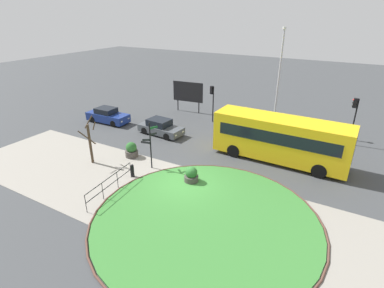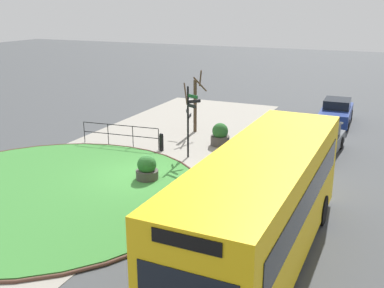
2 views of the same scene
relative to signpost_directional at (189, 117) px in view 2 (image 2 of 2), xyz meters
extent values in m
plane|color=#3D3F42|center=(3.28, -0.77, -1.99)|extent=(120.00, 120.00, 0.00)
cube|color=gray|center=(3.28, -2.77, -1.98)|extent=(32.00, 8.00, 0.02)
cylinder|color=#387A33|center=(6.11, -3.34, -1.94)|extent=(12.05, 12.05, 0.10)
torus|color=brown|center=(6.11, -3.34, -1.94)|extent=(12.36, 12.36, 0.11)
cylinder|color=black|center=(0.05, -0.04, -0.32)|extent=(0.09, 0.09, 3.34)
sphere|color=black|center=(0.05, -0.04, 1.40)|extent=(0.10, 0.10, 0.10)
cube|color=#195128|center=(0.18, 0.27, 1.02)|extent=(0.25, 0.55, 0.15)
cube|color=black|center=(-0.21, 0.19, 0.71)|extent=(0.48, 0.42, 0.15)
cube|color=black|center=(0.17, 0.22, 0.57)|extent=(0.23, 0.45, 0.15)
cube|color=black|center=(-0.20, -0.19, 0.19)|extent=(0.44, 0.30, 0.15)
cube|color=black|center=(-0.32, -0.12, -0.05)|extent=(0.66, 0.19, 0.15)
cylinder|color=black|center=(-0.32, -1.67, -1.60)|extent=(0.22, 0.22, 0.78)
sphere|color=black|center=(-0.32, -1.67, -1.18)|extent=(0.21, 0.21, 0.21)
cube|color=black|center=(-0.14, -3.94, -0.87)|extent=(0.43, 4.21, 0.03)
cube|color=black|center=(-0.14, -3.94, -1.37)|extent=(0.43, 4.21, 0.03)
cylinder|color=black|center=(-0.34, -1.83, -1.43)|extent=(0.04, 0.04, 1.12)
cylinder|color=black|center=(-0.21, -3.24, -1.43)|extent=(0.04, 0.04, 1.12)
cylinder|color=black|center=(-0.07, -4.64, -1.43)|extent=(0.04, 0.04, 1.12)
cylinder|color=black|center=(0.06, -6.04, -1.43)|extent=(0.04, 0.04, 1.12)
cube|color=yellow|center=(7.51, 5.63, -0.20)|extent=(9.70, 2.64, 3.03)
cube|color=black|center=(7.54, 6.88, 0.22)|extent=(8.50, 0.17, 0.88)
cube|color=black|center=(7.49, 4.38, 0.22)|extent=(8.50, 0.17, 0.88)
cube|color=black|center=(12.35, 5.55, 1.09)|extent=(0.04, 1.36, 0.28)
cylinder|color=black|center=(4.44, 6.82, -1.49)|extent=(1.01, 0.32, 1.00)
cylinder|color=black|center=(4.41, 4.55, -1.49)|extent=(1.01, 0.32, 1.00)
cube|color=#474C51|center=(-3.08, 5.56, -1.50)|extent=(4.23, 2.00, 0.63)
cube|color=black|center=(-3.24, 5.57, -0.89)|extent=(2.04, 1.65, 0.60)
cube|color=#EAEACC|center=(-0.98, 5.94, -1.47)|extent=(0.03, 0.20, 0.12)
cube|color=#EAEACC|center=(-1.05, 4.90, -1.47)|extent=(0.03, 0.20, 0.12)
cylinder|color=black|center=(-1.75, 6.26, -1.67)|extent=(0.65, 0.26, 0.64)
cylinder|color=black|center=(-1.86, 4.69, -1.67)|extent=(0.65, 0.26, 0.64)
cylinder|color=black|center=(-4.30, 6.43, -1.67)|extent=(0.65, 0.26, 0.64)
cylinder|color=black|center=(-4.41, 4.86, -1.67)|extent=(0.65, 0.26, 0.64)
cube|color=navy|center=(-9.51, 5.54, -1.43)|extent=(4.40, 1.82, 0.78)
cube|color=black|center=(-9.68, 5.53, -0.77)|extent=(1.91, 1.55, 0.53)
cube|color=#EAEACC|center=(-7.33, 6.11, -1.39)|extent=(0.03, 0.20, 0.12)
cube|color=#EAEACC|center=(-7.31, 5.09, -1.39)|extent=(0.03, 0.20, 0.12)
cylinder|color=black|center=(-8.18, 6.35, -1.67)|extent=(0.65, 0.24, 0.64)
cylinder|color=black|center=(-8.14, 4.80, -1.67)|extent=(0.65, 0.24, 0.64)
cylinder|color=black|center=(-10.88, 6.27, -1.67)|extent=(0.65, 0.24, 0.64)
cylinder|color=black|center=(-10.84, 4.73, -1.67)|extent=(0.65, 0.24, 0.64)
cylinder|color=#47423D|center=(-2.38, 0.67, -1.74)|extent=(0.97, 0.97, 0.51)
sphere|color=#286028|center=(-2.38, 0.67, -1.22)|extent=(0.82, 0.82, 0.82)
cylinder|color=#47423D|center=(3.47, -0.33, -1.76)|extent=(0.93, 0.93, 0.47)
sphere|color=#286028|center=(3.47, -0.33, -1.27)|extent=(0.79, 0.79, 0.79)
cylinder|color=#423323|center=(-4.23, -1.55, -0.49)|extent=(0.19, 0.19, 3.00)
cylinder|color=#423323|center=(-4.38, -1.30, 1.09)|extent=(0.61, 0.41, 0.98)
cylinder|color=#423323|center=(-3.94, -2.00, 0.25)|extent=(0.99, 0.69, 1.05)
cylinder|color=#423323|center=(-4.02, -1.16, 0.81)|extent=(0.87, 0.52, 0.90)
camera|label=1|loc=(11.98, -15.10, 8.33)|focal=28.20mm
camera|label=2|loc=(18.69, 8.49, 5.04)|focal=42.40mm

